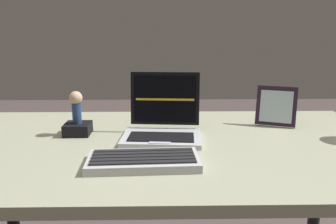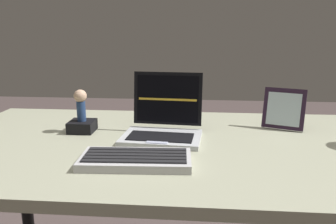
{
  "view_description": "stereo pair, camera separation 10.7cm",
  "coord_description": "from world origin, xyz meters",
  "px_view_note": "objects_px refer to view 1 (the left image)",
  "views": [
    {
      "loc": [
        -0.01,
        -1.02,
        1.05
      ],
      "look_at": [
        0.01,
        0.02,
        0.8
      ],
      "focal_mm": 36.16,
      "sensor_mm": 36.0,
      "label": 1
    },
    {
      "loc": [
        0.1,
        -1.01,
        1.05
      ],
      "look_at": [
        0.01,
        0.02,
        0.8
      ],
      "focal_mm": 36.16,
      "sensor_mm": 36.0,
      "label": 2
    }
  ],
  "objects_px": {
    "photo_frame": "(276,106)",
    "figurine_stand": "(78,129)",
    "laptop_front": "(162,125)",
    "figurine": "(76,105)",
    "external_keyboard": "(144,160)"
  },
  "relations": [
    {
      "from": "photo_frame",
      "to": "figurine_stand",
      "type": "xyz_separation_m",
      "value": [
        -0.7,
        -0.09,
        -0.05
      ]
    },
    {
      "from": "photo_frame",
      "to": "laptop_front",
      "type": "bearing_deg",
      "value": -162.63
    },
    {
      "from": "laptop_front",
      "to": "figurine",
      "type": "relative_size",
      "value": 2.4
    },
    {
      "from": "laptop_front",
      "to": "photo_frame",
      "type": "height_order",
      "value": "laptop_front"
    },
    {
      "from": "laptop_front",
      "to": "figurine_stand",
      "type": "xyz_separation_m",
      "value": [
        -0.29,
        0.04,
        -0.02
      ]
    },
    {
      "from": "figurine",
      "to": "photo_frame",
      "type": "bearing_deg",
      "value": 7.46
    },
    {
      "from": "photo_frame",
      "to": "figurine",
      "type": "height_order",
      "value": "figurine"
    },
    {
      "from": "photo_frame",
      "to": "figurine_stand",
      "type": "height_order",
      "value": "photo_frame"
    },
    {
      "from": "photo_frame",
      "to": "figurine",
      "type": "distance_m",
      "value": 0.71
    },
    {
      "from": "laptop_front",
      "to": "external_keyboard",
      "type": "relative_size",
      "value": 0.88
    },
    {
      "from": "external_keyboard",
      "to": "photo_frame",
      "type": "xyz_separation_m",
      "value": [
        0.47,
        0.36,
        0.06
      ]
    },
    {
      "from": "laptop_front",
      "to": "figurine",
      "type": "distance_m",
      "value": 0.29
    },
    {
      "from": "figurine_stand",
      "to": "figurine",
      "type": "height_order",
      "value": "figurine"
    },
    {
      "from": "external_keyboard",
      "to": "figurine",
      "type": "relative_size",
      "value": 2.72
    },
    {
      "from": "laptop_front",
      "to": "figurine",
      "type": "height_order",
      "value": "laptop_front"
    }
  ]
}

